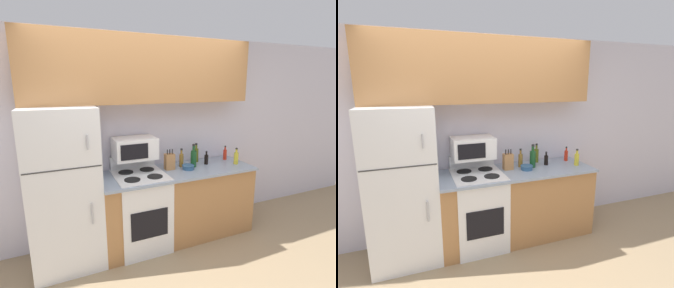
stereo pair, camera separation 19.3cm
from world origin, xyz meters
TOP-DOWN VIEW (x-y plane):
  - ground_plane at (0.00, 0.00)m, footprint 12.00×12.00m
  - wall_back at (0.00, 0.67)m, footprint 8.00×0.05m
  - lower_cabinets at (0.36, 0.32)m, footprint 1.95×0.67m
  - refrigerator at (-0.97, 0.31)m, footprint 0.72×0.65m
  - upper_cabinets at (0.00, 0.47)m, footprint 2.66×0.34m
  - stove at (-0.14, 0.31)m, footprint 0.60×0.66m
  - microwave at (-0.16, 0.44)m, footprint 0.50×0.35m
  - knife_block at (0.27, 0.37)m, footprint 0.12×0.09m
  - bowl at (0.48, 0.28)m, footprint 0.16×0.16m
  - bottle_wine_green at (0.60, 0.35)m, footprint 0.08×0.08m
  - bottle_vinegar at (0.45, 0.41)m, footprint 0.06×0.06m
  - bottle_cooking_spray at (1.18, 0.22)m, footprint 0.06×0.06m
  - bottle_olive_oil at (0.74, 0.53)m, footprint 0.06×0.06m
  - bottle_hot_sauce at (1.16, 0.46)m, footprint 0.05×0.05m
  - bottle_soy_sauce at (0.80, 0.37)m, footprint 0.05×0.05m

SIDE VIEW (x-z plane):
  - ground_plane at x=0.00m, z-range 0.00..0.00m
  - lower_cabinets at x=0.36m, z-range 0.00..0.91m
  - stove at x=-0.14m, z-range -0.07..1.01m
  - refrigerator at x=-0.97m, z-range 0.00..1.74m
  - bowl at x=0.48m, z-range 0.91..0.97m
  - bottle_soy_sauce at x=0.80m, z-range 0.89..1.07m
  - bottle_hot_sauce at x=1.16m, z-range 0.89..1.09m
  - bottle_cooking_spray at x=1.18m, z-range 0.89..1.11m
  - bottle_vinegar at x=0.45m, z-range 0.88..1.12m
  - bottle_olive_oil at x=0.74m, z-range 0.88..1.14m
  - knife_block at x=0.27m, z-range 0.88..1.14m
  - bottle_wine_green at x=0.60m, z-range 0.88..1.18m
  - microwave at x=-0.16m, z-range 1.08..1.34m
  - wall_back at x=0.00m, z-range 0.00..2.55m
  - upper_cabinets at x=0.00m, z-range 1.74..2.48m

